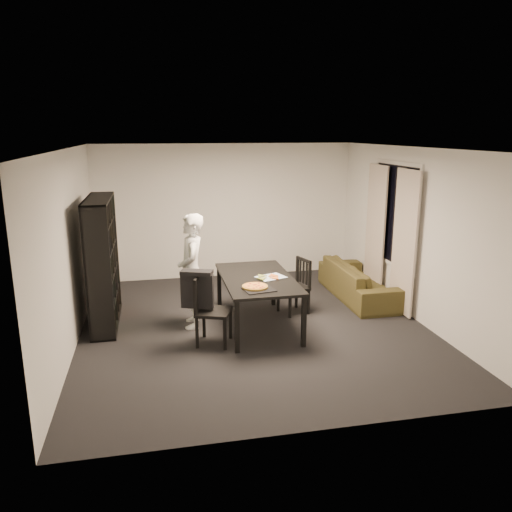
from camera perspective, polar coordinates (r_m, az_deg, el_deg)
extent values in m
cube|color=black|center=(7.52, -0.26, -7.99)|extent=(5.00, 5.50, 0.01)
cube|color=white|center=(6.97, -0.28, 12.22)|extent=(5.00, 5.50, 0.01)
cube|color=white|center=(9.80, -3.50, 5.12)|extent=(5.00, 0.01, 2.60)
cube|color=white|center=(4.57, 6.68, -5.57)|extent=(5.00, 0.01, 2.60)
cube|color=white|center=(7.08, -20.50, 0.72)|extent=(0.01, 5.50, 2.60)
cube|color=white|center=(8.01, 17.56, 2.43)|extent=(0.01, 5.50, 2.60)
cube|color=black|center=(8.48, 15.62, 4.58)|extent=(0.02, 1.40, 1.60)
cube|color=white|center=(8.48, 15.59, 4.58)|extent=(0.03, 1.52, 1.72)
cube|color=beige|center=(8.06, 16.59, 1.48)|extent=(0.03, 0.70, 2.25)
cube|color=beige|center=(8.96, 13.48, 2.93)|extent=(0.03, 0.70, 2.25)
cube|color=black|center=(7.70, -17.11, -0.66)|extent=(0.35, 1.50, 1.90)
cube|color=black|center=(7.29, 0.16, -2.59)|extent=(1.01, 1.81, 0.04)
cube|color=black|center=(6.54, -2.19, -8.11)|extent=(0.06, 0.06, 0.71)
cube|color=black|center=(6.74, 5.48, -7.48)|extent=(0.06, 0.06, 0.71)
cube|color=black|center=(8.14, -4.22, -3.62)|extent=(0.06, 0.06, 0.71)
cube|color=black|center=(8.30, 2.00, -3.23)|extent=(0.06, 0.06, 0.71)
cube|color=black|center=(6.81, -4.86, -6.38)|extent=(0.57, 0.57, 0.04)
cube|color=black|center=(6.77, -6.56, -4.23)|extent=(0.19, 0.43, 0.47)
cube|color=black|center=(6.70, -6.61, -2.48)|extent=(0.17, 0.41, 0.05)
cube|color=black|center=(6.69, -3.58, -8.94)|extent=(0.04, 0.04, 0.43)
cube|color=black|center=(7.03, -2.95, -7.75)|extent=(0.04, 0.04, 0.43)
cube|color=black|center=(6.77, -6.76, -8.72)|extent=(0.04, 0.04, 0.43)
cube|color=black|center=(7.11, -5.97, -7.55)|extent=(0.04, 0.04, 0.43)
cube|color=black|center=(7.94, 4.31, -3.64)|extent=(0.51, 0.51, 0.04)
cube|color=black|center=(7.97, 5.44, -1.82)|extent=(0.16, 0.40, 0.43)
cube|color=black|center=(7.91, 5.48, -0.44)|extent=(0.14, 0.38, 0.05)
cube|color=black|center=(8.05, 2.56, -4.97)|extent=(0.04, 0.04, 0.40)
cube|color=black|center=(7.78, 3.90, -5.70)|extent=(0.04, 0.04, 0.40)
cube|color=black|center=(8.23, 4.63, -4.58)|extent=(0.04, 0.04, 0.40)
cube|color=black|center=(7.96, 6.02, -5.27)|extent=(0.04, 0.04, 0.40)
cube|color=black|center=(6.77, -6.74, -4.01)|extent=(0.44, 0.23, 0.47)
cube|color=black|center=(6.69, -6.80, -1.87)|extent=(0.46, 0.32, 0.05)
imported|color=silver|center=(7.33, -7.37, -1.72)|extent=(0.43, 0.63, 1.69)
cube|color=black|center=(6.71, 0.34, -3.85)|extent=(0.45, 0.39, 0.01)
cylinder|color=#A77F30|center=(6.77, -0.12, -3.52)|extent=(0.35, 0.35, 0.02)
cylinder|color=yellow|center=(6.77, -0.12, -3.40)|extent=(0.31, 0.31, 0.01)
cube|color=white|center=(7.28, 1.71, -2.43)|extent=(0.48, 0.42, 0.01)
imported|color=#42361A|center=(8.86, 11.70, -2.80)|extent=(0.80, 2.03, 0.59)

